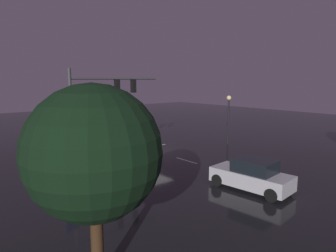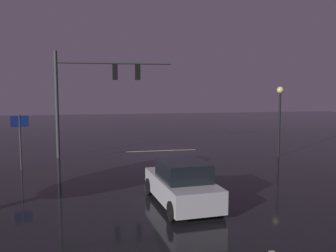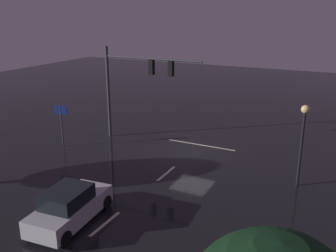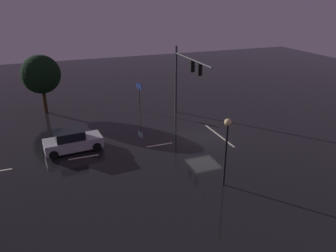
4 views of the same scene
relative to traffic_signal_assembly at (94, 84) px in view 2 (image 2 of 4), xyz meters
name	(u,v)px [view 2 (image 2 of 4)]	position (x,y,z in m)	size (l,w,h in m)	color
ground_plane	(165,154)	(-4.55, 0.21, -4.63)	(80.00, 80.00, 0.00)	black
traffic_signal_assembly	(94,84)	(0.00, 0.00, 0.00)	(7.41, 0.47, 6.70)	#383A3D
lane_dash_far	(179,167)	(-4.55, 4.21, -4.63)	(2.20, 0.16, 0.01)	beige
lane_dash_mid	(213,198)	(-4.55, 10.21, -4.63)	(2.20, 0.16, 0.01)	beige
stop_bar	(161,151)	(-4.55, -1.19, -4.63)	(5.00, 0.16, 0.01)	beige
car_approaching	(182,184)	(-3.12, 10.81, -3.83)	(2.23, 4.49, 1.70)	#B7B7BC
street_lamp_left_kerb	(280,107)	(-11.60, 2.40, -1.44)	(0.44, 0.44, 4.50)	black
route_sign	(20,130)	(3.94, 3.38, -2.49)	(0.88, 0.30, 2.98)	#383A3D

